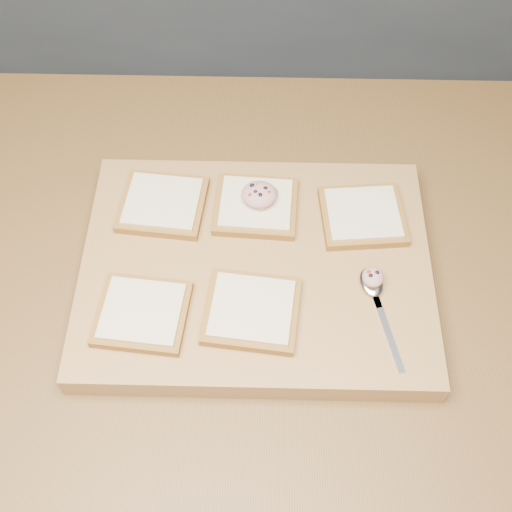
{
  "coord_description": "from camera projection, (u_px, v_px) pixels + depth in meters",
  "views": [
    {
      "loc": [
        -0.11,
        -0.55,
        1.73
      ],
      "look_at": [
        -0.12,
        -0.04,
        0.96
      ],
      "focal_mm": 45.0,
      "sensor_mm": 36.0,
      "label": 1
    }
  ],
  "objects": [
    {
      "name": "bread_far_left",
      "position": [
        163.0,
        204.0,
        0.99
      ],
      "size": [
        0.14,
        0.13,
        0.02
      ],
      "color": "brown",
      "rests_on": "cutting_board"
    },
    {
      "name": "tuna_salad_dollop",
      "position": [
        259.0,
        194.0,
        0.97
      ],
      "size": [
        0.05,
        0.05,
        0.03
      ],
      "color": "tan",
      "rests_on": "bread_far_center"
    },
    {
      "name": "bread_far_right",
      "position": [
        363.0,
        216.0,
        0.97
      ],
      "size": [
        0.13,
        0.12,
        0.02
      ],
      "color": "brown",
      "rests_on": "cutting_board"
    },
    {
      "name": "island_counter",
      "position": [
        313.0,
        369.0,
        1.37
      ],
      "size": [
        2.0,
        0.8,
        0.9
      ],
      "color": "slate",
      "rests_on": "ground"
    },
    {
      "name": "bread_far_center",
      "position": [
        256.0,
        206.0,
        0.98
      ],
      "size": [
        0.13,
        0.12,
        0.02
      ],
      "color": "brown",
      "rests_on": "cutting_board"
    },
    {
      "name": "cutting_board",
      "position": [
        256.0,
        269.0,
        0.95
      ],
      "size": [
        0.51,
        0.39,
        0.04
      ],
      "primitive_type": "cube",
      "color": "#9E6B43",
      "rests_on": "island_counter"
    },
    {
      "name": "bread_near_left",
      "position": [
        142.0,
        313.0,
        0.88
      ],
      "size": [
        0.13,
        0.12,
        0.02
      ],
      "color": "brown",
      "rests_on": "cutting_board"
    },
    {
      "name": "bread_near_center",
      "position": [
        252.0,
        311.0,
        0.88
      ],
      "size": [
        0.14,
        0.13,
        0.02
      ],
      "color": "brown",
      "rests_on": "cutting_board"
    },
    {
      "name": "ground",
      "position": [
        301.0,
        437.0,
        1.75
      ],
      "size": [
        4.0,
        4.0,
        0.0
      ],
      "primitive_type": "plane",
      "color": "#515459",
      "rests_on": "ground"
    },
    {
      "name": "spoon",
      "position": [
        374.0,
        290.0,
        0.91
      ],
      "size": [
        0.06,
        0.17,
        0.01
      ],
      "color": "silver",
      "rests_on": "cutting_board"
    },
    {
      "name": "spoon_salad",
      "position": [
        373.0,
        277.0,
        0.9
      ],
      "size": [
        0.03,
        0.03,
        0.02
      ],
      "color": "tan",
      "rests_on": "spoon"
    }
  ]
}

